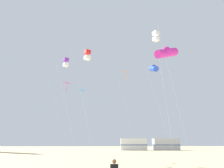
{
  "coord_description": "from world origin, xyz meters",
  "views": [
    {
      "loc": [
        -0.35,
        -6.14,
        1.92
      ],
      "look_at": [
        0.71,
        9.32,
        6.16
      ],
      "focal_mm": 34.16,
      "sensor_mm": 36.0,
      "label": 1
    }
  ],
  "objects_px": {
    "rv_van_silver": "(166,144)",
    "kite_box_violet": "(66,62)",
    "kite_diamond_rainbow": "(66,85)",
    "rv_van_white": "(134,144)",
    "kite_tube_blue": "(154,68)",
    "kite_box_white": "(156,36)",
    "kite_diamond_cyan": "(83,92)",
    "kite_tube_magenta": "(167,53)",
    "kite_diamond_orange": "(126,75)",
    "kite_box_scarlet": "(87,55)"
  },
  "relations": [
    {
      "from": "rv_van_silver",
      "to": "kite_box_violet",
      "type": "bearing_deg",
      "value": -131.12
    },
    {
      "from": "kite_diamond_rainbow",
      "to": "rv_van_white",
      "type": "xyz_separation_m",
      "value": [
        12.85,
        29.49,
        -7.05
      ]
    },
    {
      "from": "kite_diamond_rainbow",
      "to": "kite_tube_blue",
      "type": "xyz_separation_m",
      "value": [
        10.82,
        0.5,
        2.6
      ]
    },
    {
      "from": "kite_box_white",
      "to": "kite_diamond_rainbow",
      "type": "relative_size",
      "value": 1.58
    },
    {
      "from": "kite_box_white",
      "to": "rv_van_white",
      "type": "relative_size",
      "value": 2.16
    },
    {
      "from": "kite_diamond_cyan",
      "to": "rv_van_silver",
      "type": "height_order",
      "value": "kite_diamond_cyan"
    },
    {
      "from": "kite_box_violet",
      "to": "kite_diamond_cyan",
      "type": "bearing_deg",
      "value": 15.89
    },
    {
      "from": "kite_tube_magenta",
      "to": "kite_diamond_orange",
      "type": "relative_size",
      "value": 0.89
    },
    {
      "from": "kite_box_white",
      "to": "kite_diamond_orange",
      "type": "height_order",
      "value": "kite_box_white"
    },
    {
      "from": "kite_tube_magenta",
      "to": "kite_box_violet",
      "type": "height_order",
      "value": "kite_box_violet"
    },
    {
      "from": "kite_box_white",
      "to": "kite_box_scarlet",
      "type": "bearing_deg",
      "value": 169.81
    },
    {
      "from": "kite_box_violet",
      "to": "kite_box_white",
      "type": "bearing_deg",
      "value": -27.11
    },
    {
      "from": "kite_box_scarlet",
      "to": "rv_van_white",
      "type": "distance_m",
      "value": 34.45
    },
    {
      "from": "kite_diamond_cyan",
      "to": "rv_van_silver",
      "type": "relative_size",
      "value": 1.37
    },
    {
      "from": "kite_diamond_cyan",
      "to": "kite_box_scarlet",
      "type": "distance_m",
      "value": 5.91
    },
    {
      "from": "kite_diamond_orange",
      "to": "kite_box_violet",
      "type": "distance_m",
      "value": 8.24
    },
    {
      "from": "rv_van_white",
      "to": "rv_van_silver",
      "type": "height_order",
      "value": "same"
    },
    {
      "from": "rv_van_silver",
      "to": "rv_van_white",
      "type": "bearing_deg",
      "value": 175.03
    },
    {
      "from": "kite_tube_blue",
      "to": "rv_van_silver",
      "type": "relative_size",
      "value": 1.8
    },
    {
      "from": "kite_diamond_orange",
      "to": "kite_box_white",
      "type": "bearing_deg",
      "value": -56.87
    },
    {
      "from": "kite_diamond_cyan",
      "to": "kite_tube_magenta",
      "type": "xyz_separation_m",
      "value": [
        7.68,
        -11.91,
        0.76
      ]
    },
    {
      "from": "kite_box_scarlet",
      "to": "kite_box_violet",
      "type": "relative_size",
      "value": 0.95
    },
    {
      "from": "kite_tube_blue",
      "to": "kite_box_scarlet",
      "type": "relative_size",
      "value": 0.96
    },
    {
      "from": "kite_box_scarlet",
      "to": "kite_diamond_orange",
      "type": "bearing_deg",
      "value": 32.64
    },
    {
      "from": "kite_tube_magenta",
      "to": "kite_box_scarlet",
      "type": "xyz_separation_m",
      "value": [
        -6.94,
        7.07,
        2.56
      ]
    },
    {
      "from": "rv_van_silver",
      "to": "kite_diamond_cyan",
      "type": "bearing_deg",
      "value": -128.64
    },
    {
      "from": "kite_tube_blue",
      "to": "rv_van_silver",
      "type": "bearing_deg",
      "value": 70.61
    },
    {
      "from": "kite_diamond_cyan",
      "to": "kite_tube_magenta",
      "type": "distance_m",
      "value": 14.19
    },
    {
      "from": "kite_tube_blue",
      "to": "rv_van_silver",
      "type": "xyz_separation_m",
      "value": [
        10.07,
        28.6,
        -9.64
      ]
    },
    {
      "from": "kite_diamond_orange",
      "to": "rv_van_silver",
      "type": "relative_size",
      "value": 1.7
    },
    {
      "from": "kite_diamond_orange",
      "to": "rv_van_white",
      "type": "relative_size",
      "value": 1.69
    },
    {
      "from": "kite_tube_magenta",
      "to": "kite_diamond_orange",
      "type": "distance_m",
      "value": 10.47
    },
    {
      "from": "kite_tube_magenta",
      "to": "kite_diamond_orange",
      "type": "bearing_deg",
      "value": 101.48
    },
    {
      "from": "kite_box_violet",
      "to": "rv_van_silver",
      "type": "distance_m",
      "value": 35.93
    },
    {
      "from": "kite_box_white",
      "to": "kite_tube_magenta",
      "type": "height_order",
      "value": "kite_box_white"
    },
    {
      "from": "kite_box_white",
      "to": "rv_van_silver",
      "type": "distance_m",
      "value": 36.05
    },
    {
      "from": "kite_box_scarlet",
      "to": "kite_diamond_orange",
      "type": "relative_size",
      "value": 1.11
    },
    {
      "from": "kite_tube_blue",
      "to": "kite_diamond_rainbow",
      "type": "bearing_deg",
      "value": -177.36
    },
    {
      "from": "kite_box_scarlet",
      "to": "kite_diamond_orange",
      "type": "height_order",
      "value": "kite_box_scarlet"
    },
    {
      "from": "kite_box_white",
      "to": "kite_tube_blue",
      "type": "bearing_deg",
      "value": 81.55
    },
    {
      "from": "kite_diamond_cyan",
      "to": "kite_diamond_orange",
      "type": "height_order",
      "value": "kite_diamond_orange"
    },
    {
      "from": "kite_box_white",
      "to": "rv_van_white",
      "type": "distance_m",
      "value": 34.91
    },
    {
      "from": "kite_box_white",
      "to": "kite_box_scarlet",
      "type": "relative_size",
      "value": 1.16
    },
    {
      "from": "kite_diamond_orange",
      "to": "kite_box_violet",
      "type": "relative_size",
      "value": 0.86
    },
    {
      "from": "kite_diamond_rainbow",
      "to": "kite_box_white",
      "type": "bearing_deg",
      "value": -16.85
    },
    {
      "from": "kite_tube_blue",
      "to": "kite_box_violet",
      "type": "height_order",
      "value": "kite_box_violet"
    },
    {
      "from": "kite_box_violet",
      "to": "kite_diamond_rainbow",
      "type": "bearing_deg",
      "value": -75.92
    },
    {
      "from": "kite_box_scarlet",
      "to": "kite_diamond_orange",
      "type": "xyz_separation_m",
      "value": [
        4.87,
        3.12,
        -1.3
      ]
    },
    {
      "from": "rv_van_white",
      "to": "kite_box_white",
      "type": "bearing_deg",
      "value": -90.9
    },
    {
      "from": "kite_tube_magenta",
      "to": "rv_van_silver",
      "type": "distance_m",
      "value": 40.33
    }
  ]
}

